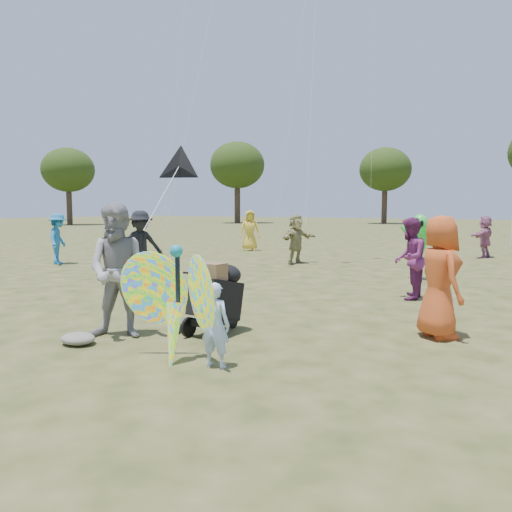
{
  "coord_description": "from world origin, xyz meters",
  "views": [
    {
      "loc": [
        4.22,
        -5.59,
        1.92
      ],
      "look_at": [
        -0.2,
        1.5,
        1.1
      ],
      "focal_mm": 35.0,
      "sensor_mm": 36.0,
      "label": 1
    }
  ],
  "objects_px": {
    "crowd_d": "(296,239)",
    "jogging_stroller": "(217,294)",
    "crowd_b": "(141,245)",
    "alien_kite": "(419,243)",
    "child_girl": "(215,325)",
    "crowd_j": "(485,237)",
    "adult_man": "(120,271)",
    "crowd_e": "(410,258)",
    "crowd_g": "(250,230)",
    "crowd_i": "(58,239)",
    "crowd_a": "(439,277)",
    "butterfly_kite": "(176,304)"
  },
  "relations": [
    {
      "from": "crowd_g",
      "to": "crowd_j",
      "type": "relative_size",
      "value": 1.12
    },
    {
      "from": "alien_kite",
      "to": "crowd_b",
      "type": "bearing_deg",
      "value": -148.6
    },
    {
      "from": "crowd_j",
      "to": "crowd_i",
      "type": "bearing_deg",
      "value": -34.98
    },
    {
      "from": "child_girl",
      "to": "crowd_g",
      "type": "xyz_separation_m",
      "value": [
        -8.41,
        13.9,
        0.38
      ]
    },
    {
      "from": "adult_man",
      "to": "alien_kite",
      "type": "bearing_deg",
      "value": 47.11
    },
    {
      "from": "jogging_stroller",
      "to": "child_girl",
      "type": "bearing_deg",
      "value": -52.49
    },
    {
      "from": "crowd_g",
      "to": "crowd_i",
      "type": "distance_m",
      "value": 8.32
    },
    {
      "from": "crowd_d",
      "to": "crowd_g",
      "type": "relative_size",
      "value": 0.94
    },
    {
      "from": "crowd_g",
      "to": "adult_man",
      "type": "bearing_deg",
      "value": -103.55
    },
    {
      "from": "crowd_g",
      "to": "jogging_stroller",
      "type": "bearing_deg",
      "value": -98.15
    },
    {
      "from": "crowd_d",
      "to": "jogging_stroller",
      "type": "distance_m",
      "value": 9.69
    },
    {
      "from": "crowd_i",
      "to": "jogging_stroller",
      "type": "height_order",
      "value": "crowd_i"
    },
    {
      "from": "adult_man",
      "to": "butterfly_kite",
      "type": "bearing_deg",
      "value": -44.93
    },
    {
      "from": "jogging_stroller",
      "to": "butterfly_kite",
      "type": "relative_size",
      "value": 0.63
    },
    {
      "from": "crowd_i",
      "to": "jogging_stroller",
      "type": "bearing_deg",
      "value": -152.06
    },
    {
      "from": "alien_kite",
      "to": "crowd_e",
      "type": "bearing_deg",
      "value": -79.75
    },
    {
      "from": "crowd_d",
      "to": "crowd_j",
      "type": "bearing_deg",
      "value": -28.77
    },
    {
      "from": "crowd_b",
      "to": "crowd_d",
      "type": "height_order",
      "value": "crowd_b"
    },
    {
      "from": "crowd_g",
      "to": "crowd_j",
      "type": "bearing_deg",
      "value": -26.66
    },
    {
      "from": "child_girl",
      "to": "crowd_d",
      "type": "bearing_deg",
      "value": -76.69
    },
    {
      "from": "crowd_i",
      "to": "jogging_stroller",
      "type": "relative_size",
      "value": 1.58
    },
    {
      "from": "child_girl",
      "to": "jogging_stroller",
      "type": "bearing_deg",
      "value": -63.8
    },
    {
      "from": "child_girl",
      "to": "crowd_a",
      "type": "distance_m",
      "value": 3.49
    },
    {
      "from": "crowd_a",
      "to": "crowd_d",
      "type": "relative_size",
      "value": 1.07
    },
    {
      "from": "crowd_b",
      "to": "crowd_j",
      "type": "xyz_separation_m",
      "value": [
        6.97,
        11.04,
        -0.11
      ]
    },
    {
      "from": "crowd_d",
      "to": "jogging_stroller",
      "type": "bearing_deg",
      "value": -145.18
    },
    {
      "from": "crowd_b",
      "to": "jogging_stroller",
      "type": "distance_m",
      "value": 6.27
    },
    {
      "from": "crowd_e",
      "to": "adult_man",
      "type": "bearing_deg",
      "value": -34.8
    },
    {
      "from": "crowd_b",
      "to": "child_girl",
      "type": "bearing_deg",
      "value": -100.1
    },
    {
      "from": "crowd_b",
      "to": "alien_kite",
      "type": "height_order",
      "value": "crowd_b"
    },
    {
      "from": "adult_man",
      "to": "butterfly_kite",
      "type": "relative_size",
      "value": 1.14
    },
    {
      "from": "crowd_j",
      "to": "adult_man",
      "type": "bearing_deg",
      "value": 4.72
    },
    {
      "from": "crowd_i",
      "to": "butterfly_kite",
      "type": "distance_m",
      "value": 12.12
    },
    {
      "from": "butterfly_kite",
      "to": "alien_kite",
      "type": "height_order",
      "value": "alien_kite"
    },
    {
      "from": "child_girl",
      "to": "crowd_j",
      "type": "bearing_deg",
      "value": -102.36
    },
    {
      "from": "crowd_e",
      "to": "crowd_i",
      "type": "xyz_separation_m",
      "value": [
        -11.8,
        0.25,
        0.01
      ]
    },
    {
      "from": "crowd_e",
      "to": "alien_kite",
      "type": "relative_size",
      "value": 0.98
    },
    {
      "from": "adult_man",
      "to": "crowd_b",
      "type": "xyz_separation_m",
      "value": [
        -4.06,
        4.5,
        -0.07
      ]
    },
    {
      "from": "crowd_j",
      "to": "butterfly_kite",
      "type": "relative_size",
      "value": 0.92
    },
    {
      "from": "jogging_stroller",
      "to": "butterfly_kite",
      "type": "distance_m",
      "value": 1.43
    },
    {
      "from": "crowd_d",
      "to": "alien_kite",
      "type": "distance_m",
      "value": 4.83
    },
    {
      "from": "crowd_i",
      "to": "crowd_e",
      "type": "bearing_deg",
      "value": -128.35
    },
    {
      "from": "crowd_e",
      "to": "crowd_g",
      "type": "bearing_deg",
      "value": -139.06
    },
    {
      "from": "adult_man",
      "to": "crowd_j",
      "type": "bearing_deg",
      "value": 51.54
    },
    {
      "from": "crowd_b",
      "to": "jogging_stroller",
      "type": "bearing_deg",
      "value": -96.07
    },
    {
      "from": "jogging_stroller",
      "to": "crowd_i",
      "type": "bearing_deg",
      "value": 157.24
    },
    {
      "from": "adult_man",
      "to": "crowd_a",
      "type": "height_order",
      "value": "adult_man"
    },
    {
      "from": "crowd_b",
      "to": "crowd_d",
      "type": "bearing_deg",
      "value": 10.81
    },
    {
      "from": "crowd_b",
      "to": "adult_man",
      "type": "bearing_deg",
      "value": -109.25
    },
    {
      "from": "crowd_a",
      "to": "butterfly_kite",
      "type": "distance_m",
      "value": 3.86
    }
  ]
}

